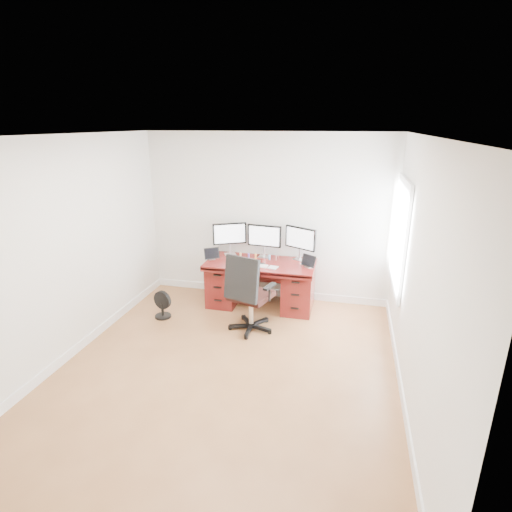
% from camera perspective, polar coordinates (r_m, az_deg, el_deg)
% --- Properties ---
extents(ground, '(4.50, 4.50, 0.00)m').
position_cam_1_polar(ground, '(5.01, -4.17, -15.79)').
color(ground, '#936038').
rests_on(ground, ground).
extents(back_wall, '(4.00, 0.10, 2.70)m').
position_cam_1_polar(back_wall, '(6.49, 1.56, 5.40)').
color(back_wall, silver).
rests_on(back_wall, ground).
extents(right_wall, '(0.10, 4.50, 2.70)m').
position_cam_1_polar(right_wall, '(4.35, 21.83, -2.57)').
color(right_wall, silver).
rests_on(right_wall, ground).
extents(desk, '(1.70, 0.80, 0.75)m').
position_cam_1_polar(desk, '(6.38, 0.70, -3.75)').
color(desk, '#5A1412').
rests_on(desk, ground).
extents(office_chair, '(0.76, 0.76, 1.15)m').
position_cam_1_polar(office_chair, '(5.63, -1.00, -7.17)').
color(office_chair, black).
rests_on(office_chair, ground).
extents(floor_fan, '(0.29, 0.24, 0.42)m').
position_cam_1_polar(floor_fan, '(6.24, -13.26, -6.82)').
color(floor_fan, black).
rests_on(floor_fan, ground).
extents(monitor_left, '(0.51, 0.28, 0.53)m').
position_cam_1_polar(monitor_left, '(6.52, -3.79, 3.05)').
color(monitor_left, silver).
rests_on(monitor_left, desk).
extents(monitor_center, '(0.55, 0.16, 0.53)m').
position_cam_1_polar(monitor_center, '(6.38, 1.19, 2.73)').
color(monitor_center, silver).
rests_on(monitor_center, desk).
extents(monitor_right, '(0.51, 0.28, 0.53)m').
position_cam_1_polar(monitor_right, '(6.29, 6.36, 2.38)').
color(monitor_right, silver).
rests_on(monitor_right, desk).
extents(tablet_left, '(0.24, 0.19, 0.19)m').
position_cam_1_polar(tablet_left, '(6.37, -6.36, 0.24)').
color(tablet_left, silver).
rests_on(tablet_left, desk).
extents(tablet_right, '(0.24, 0.18, 0.19)m').
position_cam_1_polar(tablet_right, '(6.04, 7.50, -0.83)').
color(tablet_right, silver).
rests_on(tablet_right, desk).
extents(keyboard, '(0.30, 0.14, 0.01)m').
position_cam_1_polar(keyboard, '(6.06, 0.30, -1.38)').
color(keyboard, silver).
rests_on(keyboard, desk).
extents(trackpad, '(0.16, 0.16, 0.01)m').
position_cam_1_polar(trackpad, '(6.00, 2.43, -1.64)').
color(trackpad, silver).
rests_on(trackpad, desk).
extents(drawing_tablet, '(0.25, 0.17, 0.01)m').
position_cam_1_polar(drawing_tablet, '(6.12, -1.67, -1.21)').
color(drawing_tablet, black).
rests_on(drawing_tablet, desk).
extents(phone, '(0.15, 0.08, 0.01)m').
position_cam_1_polar(phone, '(6.17, 0.52, -1.06)').
color(phone, black).
rests_on(phone, desk).
extents(figurine_yellow, '(0.03, 0.03, 0.09)m').
position_cam_1_polar(figurine_yellow, '(6.44, -2.22, 0.19)').
color(figurine_yellow, '#DEB567').
rests_on(figurine_yellow, desk).
extents(figurine_purple, '(0.03, 0.03, 0.09)m').
position_cam_1_polar(figurine_purple, '(6.41, -1.04, 0.10)').
color(figurine_purple, '#815CD5').
rests_on(figurine_purple, desk).
extents(figurine_orange, '(0.03, 0.03, 0.09)m').
position_cam_1_polar(figurine_orange, '(6.38, -0.05, 0.02)').
color(figurine_orange, '#F6A040').
rests_on(figurine_orange, desk).
extents(figurine_blue, '(0.03, 0.03, 0.09)m').
position_cam_1_polar(figurine_blue, '(6.33, 1.94, -0.13)').
color(figurine_blue, '#69ABE3').
rests_on(figurine_blue, desk).
extents(figurine_brown, '(0.03, 0.03, 0.09)m').
position_cam_1_polar(figurine_brown, '(6.31, 2.89, -0.20)').
color(figurine_brown, brown).
rests_on(figurine_brown, desk).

